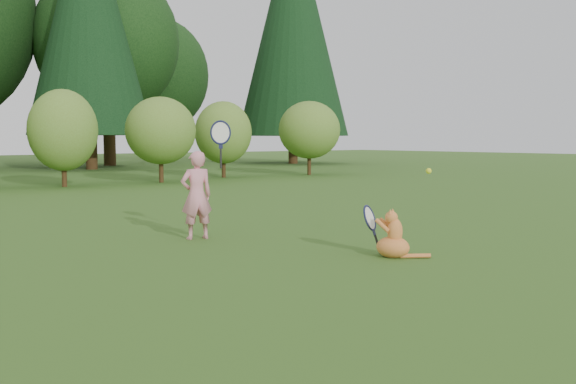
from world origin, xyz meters
TOP-DOWN VIEW (x-y plane):
  - ground at (0.00, 0.00)m, footprint 100.00×100.00m
  - shrub_row at (0.00, 13.00)m, footprint 28.00×3.00m
  - child at (-0.30, 2.15)m, footprint 0.67×0.41m
  - cat at (0.80, -0.37)m, footprint 0.54×0.83m
  - tennis_ball at (1.63, -0.19)m, footprint 0.07×0.07m

SIDE VIEW (x-z plane):
  - ground at x=0.00m, z-range 0.00..0.00m
  - cat at x=0.80m, z-range -0.09..0.66m
  - child at x=-0.30m, z-range -0.27..1.51m
  - tennis_ball at x=1.63m, z-range 0.92..0.99m
  - shrub_row at x=0.00m, z-range 0.00..2.80m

